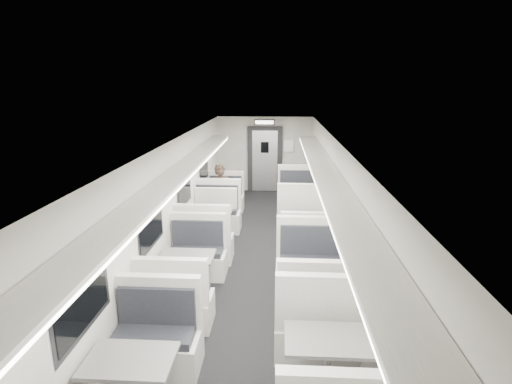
# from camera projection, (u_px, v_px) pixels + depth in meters

# --- Properties ---
(room) EXTENTS (3.24, 12.24, 2.64)m
(room) POSITION_uv_depth(u_px,v_px,m) (252.00, 213.00, 7.02)
(room) COLOR black
(room) RESTS_ON ground
(booth_left_a) EXTENTS (0.98, 1.99, 1.07)m
(booth_left_a) POSITION_uv_depth(u_px,v_px,m) (222.00, 205.00, 10.30)
(booth_left_a) COLOR beige
(booth_left_a) RESTS_ON room
(booth_left_b) EXTENTS (1.12, 2.27, 1.22)m
(booth_left_b) POSITION_uv_depth(u_px,v_px,m) (211.00, 226.00, 8.67)
(booth_left_b) COLOR beige
(booth_left_b) RESTS_ON room
(booth_left_c) EXTENTS (1.05, 2.12, 1.13)m
(booth_left_c) POSITION_uv_depth(u_px,v_px,m) (188.00, 276.00, 6.48)
(booth_left_c) COLOR beige
(booth_left_c) RESTS_ON room
(booth_right_a) EXTENTS (1.14, 2.32, 1.24)m
(booth_right_a) POSITION_uv_depth(u_px,v_px,m) (300.00, 205.00, 10.13)
(booth_right_a) COLOR beige
(booth_right_a) RESTS_ON room
(booth_right_b) EXTENTS (1.00, 2.02, 1.08)m
(booth_right_b) POSITION_uv_depth(u_px,v_px,m) (303.00, 231.00, 8.53)
(booth_right_b) COLOR beige
(booth_right_b) RESTS_ON room
(booth_right_c) EXTENTS (1.14, 2.30, 1.23)m
(booth_right_c) POSITION_uv_depth(u_px,v_px,m) (314.00, 292.00, 5.91)
(booth_right_c) COLOR beige
(booth_right_c) RESTS_ON room
(booth_right_d) EXTENTS (1.10, 2.23, 1.19)m
(booth_right_d) POSITION_uv_depth(u_px,v_px,m) (326.00, 368.00, 4.35)
(booth_right_d) COLOR beige
(booth_right_d) RESTS_ON room
(passenger) EXTENTS (0.62, 0.47, 1.53)m
(passenger) POSITION_uv_depth(u_px,v_px,m) (221.00, 195.00, 9.73)
(passenger) COLOR black
(passenger) RESTS_ON room
(window_a) EXTENTS (0.02, 1.18, 0.84)m
(window_a) POSITION_uv_depth(u_px,v_px,m) (204.00, 165.00, 10.34)
(window_a) COLOR black
(window_a) RESTS_ON room
(window_b) EXTENTS (0.02, 1.18, 0.84)m
(window_b) POSITION_uv_depth(u_px,v_px,m) (184.00, 186.00, 8.23)
(window_b) COLOR black
(window_b) RESTS_ON room
(window_c) EXTENTS (0.02, 1.18, 0.84)m
(window_c) POSITION_uv_depth(u_px,v_px,m) (151.00, 222.00, 6.11)
(window_c) COLOR black
(window_c) RESTS_ON room
(window_d) EXTENTS (0.02, 1.18, 0.84)m
(window_d) POSITION_uv_depth(u_px,v_px,m) (82.00, 295.00, 3.99)
(window_d) COLOR black
(window_d) RESTS_ON room
(luggage_rack_left) EXTENTS (0.46, 10.40, 0.09)m
(luggage_rack_left) POSITION_uv_depth(u_px,v_px,m) (176.00, 176.00, 6.62)
(luggage_rack_left) COLOR beige
(luggage_rack_left) RESTS_ON room
(luggage_rack_right) EXTENTS (0.46, 10.40, 0.09)m
(luggage_rack_right) POSITION_uv_depth(u_px,v_px,m) (327.00, 178.00, 6.48)
(luggage_rack_right) COLOR beige
(luggage_rack_right) RESTS_ON room
(vestibule_door) EXTENTS (1.10, 0.13, 2.10)m
(vestibule_door) POSITION_uv_depth(u_px,v_px,m) (265.00, 160.00, 12.78)
(vestibule_door) COLOR black
(vestibule_door) RESTS_ON room
(exit_sign) EXTENTS (0.62, 0.12, 0.16)m
(exit_sign) POSITION_uv_depth(u_px,v_px,m) (264.00, 122.00, 11.99)
(exit_sign) COLOR black
(exit_sign) RESTS_ON room
(wall_notice) EXTENTS (0.32, 0.02, 0.40)m
(wall_notice) POSITION_uv_depth(u_px,v_px,m) (289.00, 146.00, 12.61)
(wall_notice) COLOR white
(wall_notice) RESTS_ON room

